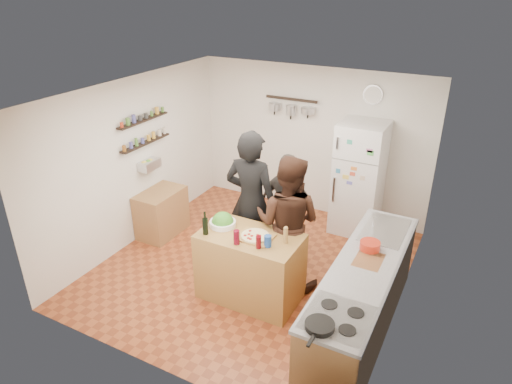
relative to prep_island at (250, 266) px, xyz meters
The scene contains 26 objects.
room_shell 1.28m from the prep_island, 105.89° to the left, with size 4.20×4.20×4.20m.
prep_island is the anchor object (origin of this frame).
pizza_board 0.47m from the prep_island, 14.04° to the right, with size 0.42×0.34×0.02m, color olive.
pizza 0.49m from the prep_island, 14.04° to the right, with size 0.34×0.34×0.02m, color beige.
salad_bowl 0.65m from the prep_island, behind, with size 0.33×0.33×0.07m, color white.
wine_bottle 0.78m from the prep_island, 156.25° to the right, with size 0.07×0.07×0.21m, color black.
wine_glass_near 0.60m from the prep_island, 101.77° to the right, with size 0.07×0.07×0.18m, color #560716.
wine_glass_far 0.61m from the prep_island, 42.27° to the right, with size 0.06×0.06×0.15m, color #4F060D.
pepper_mill 0.71m from the prep_island, ahead, with size 0.05×0.05×0.17m, color #9D7942.
salt_canister 0.62m from the prep_island, 21.80° to the right, with size 0.09×0.09×0.14m, color navy.
person_left 0.88m from the prep_island, 117.15° to the left, with size 0.74×0.48×2.03m, color black.
person_center 0.73m from the prep_island, 61.41° to the left, with size 0.88×0.69×1.82m, color black.
person_back 1.11m from the prep_island, 88.73° to the left, with size 0.94×0.39×1.61m, color #2E2B29.
counter_run 1.43m from the prep_island, ahead, with size 0.63×2.63×0.90m, color #9E7042.
stove_top 1.76m from the prep_island, 32.91° to the right, with size 0.60×0.62×0.02m, color white.
skillet 1.81m from the prep_island, 40.60° to the right, with size 0.27×0.27×0.05m, color black.
sink 1.74m from the prep_island, 31.63° to the left, with size 0.50×0.80×0.03m, color silver.
cutting_board 1.50m from the prep_island, ahead, with size 0.30×0.40×0.02m, color brown.
red_bowl 1.51m from the prep_island, 14.65° to the left, with size 0.23×0.23×0.10m, color #B42814.
fridge 2.46m from the prep_island, 73.83° to the left, with size 0.70×0.68×1.80m, color white.
wall_clock 3.22m from the prep_island, 75.75° to the left, with size 0.30×0.30×0.03m, color silver.
spice_shelf_lower 2.56m from the prep_island, 160.57° to the left, with size 0.12×1.00×0.03m, color black.
spice_shelf_upper 2.72m from the prep_island, 160.57° to the left, with size 0.12×1.00×0.03m, color black.
produce_basket 2.41m from the prep_island, 160.32° to the left, with size 0.18×0.35×0.14m, color silver.
side_table 2.15m from the prep_island, 159.37° to the left, with size 0.50×0.80×0.73m, color olive.
pot_rack 3.04m from the prep_island, 103.63° to the left, with size 0.90×0.04×0.04m, color black.
Camera 1 is at (2.57, -4.78, 3.78)m, focal length 32.00 mm.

